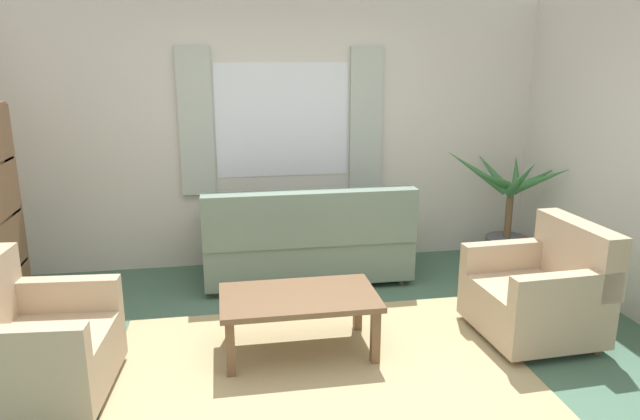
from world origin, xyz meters
The scene contains 9 objects.
ground_plane centered at (0.00, 0.00, 0.00)m, with size 6.24×6.24×0.00m, color #476B56.
wall_back centered at (0.00, 2.26, 1.30)m, with size 5.32×0.12×2.60m, color silver.
window_with_curtains centered at (0.00, 2.18, 1.45)m, with size 1.98×0.07×1.40m.
area_rug centered at (0.00, 0.00, 0.01)m, with size 2.77×1.93×0.01m, color tan.
couch centered at (0.15, 1.62, 0.37)m, with size 1.90×0.82×0.92m.
armchair_left centered at (-1.81, -0.03, 0.35)m, with size 0.89×0.90×0.88m.
armchair_right centered at (1.70, 0.19, 0.35)m, with size 0.86×0.88×0.88m.
coffee_table centered at (-0.12, 0.26, 0.38)m, with size 1.10×0.64×0.44m.
potted_plant centered at (2.19, 1.70, 0.49)m, with size 1.12×1.20×1.21m.
Camera 1 is at (-0.62, -3.49, 2.06)m, focal length 32.61 mm.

